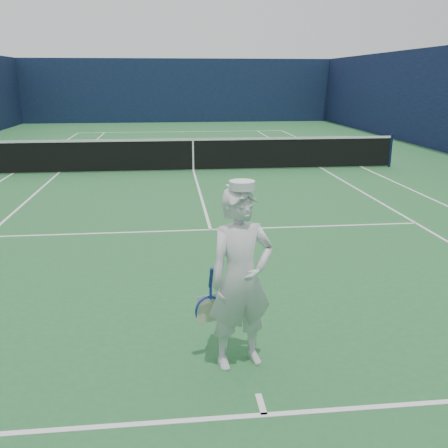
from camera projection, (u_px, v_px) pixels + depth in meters
name	position (u px, v px, depth m)	size (l,w,h in m)	color
ground	(193.00, 171.00, 15.62)	(80.00, 80.00, 0.00)	#266432
court_markings	(193.00, 171.00, 15.62)	(11.03, 23.83, 0.01)	white
windscreen_fence	(192.00, 105.00, 15.06)	(20.12, 36.12, 4.00)	#0D1833
tennis_net	(193.00, 153.00, 15.46)	(12.88, 0.09, 1.07)	#141E4C
tennis_player	(241.00, 279.00, 4.83)	(0.86, 0.60, 1.88)	white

